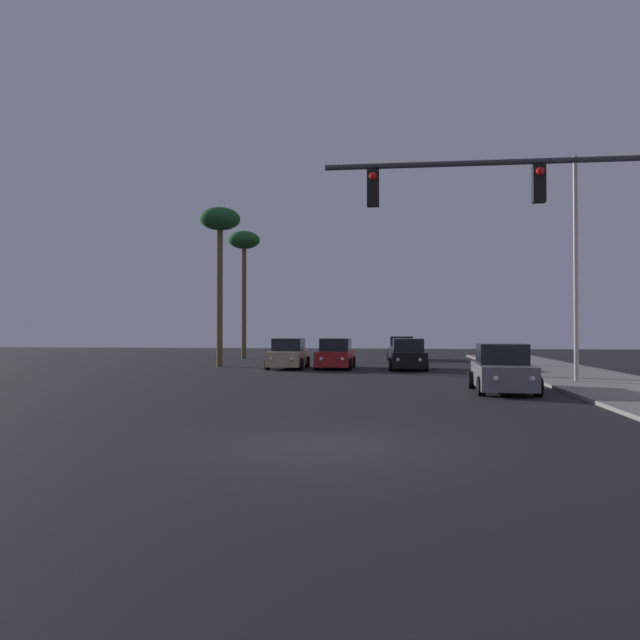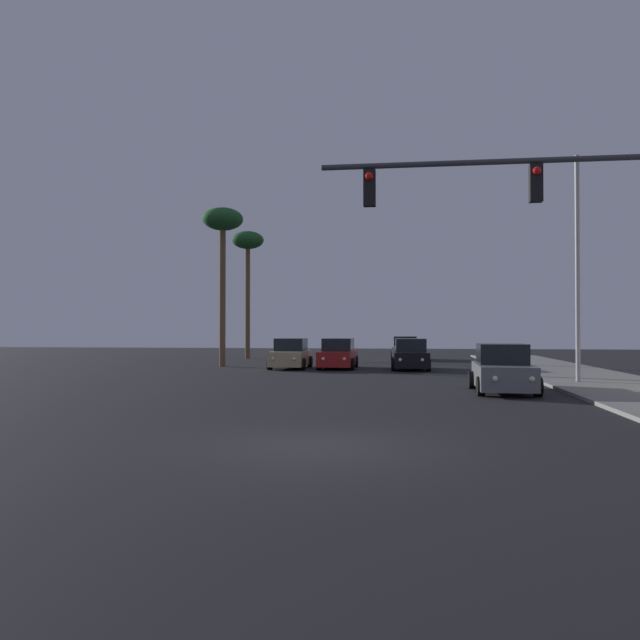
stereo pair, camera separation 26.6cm
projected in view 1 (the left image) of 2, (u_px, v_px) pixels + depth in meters
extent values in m
plane|color=black|center=(326.00, 446.00, 11.60)|extent=(120.00, 120.00, 0.00)
cube|color=tan|center=(288.00, 358.00, 34.75)|extent=(1.83, 4.21, 0.80)
cube|color=black|center=(289.00, 345.00, 34.91)|extent=(1.62, 2.01, 0.70)
cylinder|color=black|center=(268.00, 364.00, 33.57)|extent=(0.24, 0.64, 0.64)
cylinder|color=black|center=(301.00, 364.00, 33.35)|extent=(0.24, 0.64, 0.64)
cylinder|color=black|center=(277.00, 361.00, 36.15)|extent=(0.24, 0.64, 0.64)
cylinder|color=black|center=(307.00, 362.00, 35.94)|extent=(0.24, 0.64, 0.64)
sphere|color=#F2EACC|center=(271.00, 359.00, 32.72)|extent=(0.18, 0.18, 0.18)
sphere|color=#F2EACC|center=(292.00, 359.00, 32.58)|extent=(0.18, 0.18, 0.18)
cube|color=slate|center=(503.00, 375.00, 21.59)|extent=(1.96, 4.27, 0.80)
cube|color=black|center=(502.00, 354.00, 21.75)|extent=(1.68, 2.06, 0.70)
cylinder|color=black|center=(481.00, 386.00, 20.40)|extent=(0.24, 0.64, 0.64)
cylinder|color=black|center=(538.00, 387.00, 20.19)|extent=(0.24, 0.64, 0.64)
cylinder|color=black|center=(471.00, 380.00, 22.99)|extent=(0.24, 0.64, 0.64)
cylinder|color=black|center=(522.00, 380.00, 22.77)|extent=(0.24, 0.64, 0.64)
sphere|color=#F2EACC|center=(496.00, 379.00, 19.56)|extent=(0.18, 0.18, 0.18)
sphere|color=#F2EACC|center=(533.00, 379.00, 19.42)|extent=(0.18, 0.18, 0.18)
cube|color=maroon|center=(335.00, 358.00, 34.65)|extent=(1.90, 4.24, 0.80)
cube|color=black|center=(336.00, 345.00, 34.81)|extent=(1.65, 2.04, 0.70)
cylinder|color=black|center=(317.00, 364.00, 33.46)|extent=(0.24, 0.64, 0.64)
cylinder|color=black|center=(350.00, 364.00, 33.25)|extent=(0.24, 0.64, 0.64)
cylinder|color=black|center=(322.00, 362.00, 36.05)|extent=(0.24, 0.64, 0.64)
cylinder|color=black|center=(353.00, 362.00, 35.83)|extent=(0.24, 0.64, 0.64)
sphere|color=#F2EACC|center=(321.00, 359.00, 32.61)|extent=(0.18, 0.18, 0.18)
sphere|color=#F2EACC|center=(342.00, 359.00, 32.48)|extent=(0.18, 0.18, 0.18)
cube|color=black|center=(408.00, 359.00, 33.80)|extent=(1.92, 4.25, 0.80)
cube|color=black|center=(408.00, 345.00, 33.96)|extent=(1.66, 2.05, 0.70)
cylinder|color=black|center=(391.00, 365.00, 32.61)|extent=(0.24, 0.64, 0.64)
cylinder|color=black|center=(426.00, 365.00, 32.39)|extent=(0.24, 0.64, 0.64)
cylinder|color=black|center=(392.00, 362.00, 35.19)|extent=(0.24, 0.64, 0.64)
cylinder|color=black|center=(424.00, 363.00, 34.98)|extent=(0.24, 0.64, 0.64)
sphere|color=#F2EACC|center=(398.00, 360.00, 31.76)|extent=(0.18, 0.18, 0.18)
sphere|color=#F2EACC|center=(420.00, 360.00, 31.63)|extent=(0.18, 0.18, 0.18)
cube|color=#B7B7BC|center=(402.00, 352.00, 44.83)|extent=(1.87, 4.23, 0.80)
cube|color=black|center=(402.00, 341.00, 44.99)|extent=(1.63, 2.03, 0.70)
cylinder|color=black|center=(389.00, 356.00, 43.65)|extent=(0.24, 0.64, 0.64)
cylinder|color=black|center=(415.00, 356.00, 43.43)|extent=(0.24, 0.64, 0.64)
cylinder|color=black|center=(389.00, 355.00, 46.23)|extent=(0.24, 0.64, 0.64)
cylinder|color=black|center=(414.00, 355.00, 46.01)|extent=(0.24, 0.64, 0.64)
sphere|color=#F2EACC|center=(394.00, 352.00, 42.80)|extent=(0.18, 0.18, 0.18)
sphere|color=#F2EACC|center=(410.00, 352.00, 42.66)|extent=(0.18, 0.18, 0.18)
cylinder|color=#38383D|center=(488.00, 163.00, 15.10)|extent=(7.94, 0.14, 0.14)
cube|color=black|center=(539.00, 184.00, 14.95)|extent=(0.30, 0.24, 0.90)
sphere|color=red|center=(540.00, 171.00, 14.81)|extent=(0.20, 0.20, 0.20)
cube|color=black|center=(373.00, 188.00, 15.42)|extent=(0.30, 0.24, 0.90)
sphere|color=red|center=(373.00, 176.00, 15.29)|extent=(0.20, 0.20, 0.20)
cylinder|color=#99999E|center=(576.00, 268.00, 24.83)|extent=(0.18, 0.18, 9.00)
cylinder|color=#99999E|center=(557.00, 160.00, 24.98)|extent=(1.40, 0.10, 0.10)
ellipsoid|color=silver|center=(539.00, 162.00, 25.07)|extent=(0.50, 0.24, 0.20)
cylinder|color=brown|center=(244.00, 302.00, 46.61)|extent=(0.36, 0.36, 8.42)
ellipsoid|color=#1E5123|center=(244.00, 240.00, 46.69)|extent=(2.40, 2.40, 1.32)
cylinder|color=brown|center=(220.00, 297.00, 36.56)|extent=(0.36, 0.36, 8.21)
ellipsoid|color=#1E5123|center=(220.00, 219.00, 36.64)|extent=(2.40, 2.40, 1.32)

